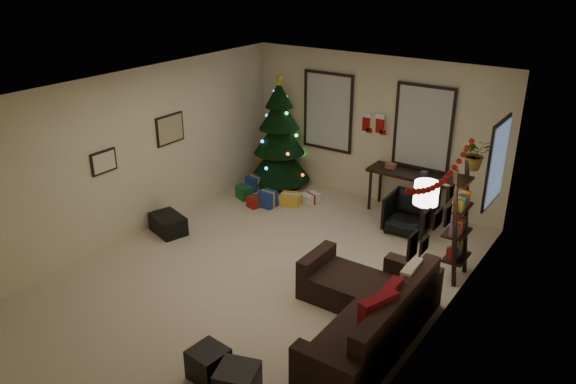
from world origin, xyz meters
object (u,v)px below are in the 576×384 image
object	(u,v)px
sofa	(368,314)
bookshelf	(459,225)
desk_chair	(409,214)
christmas_tree	(279,140)
desk	(409,177)

from	to	relation	value
sofa	bookshelf	world-z (taller)	bookshelf
sofa	bookshelf	size ratio (longest dim) A/B	1.43
sofa	bookshelf	xyz separation A→B (m)	(0.43, 1.86, 0.57)
bookshelf	desk_chair	bearing A→B (deg)	138.96
christmas_tree	bookshelf	distance (m)	4.38
desk	christmas_tree	bearing A→B (deg)	-177.01
christmas_tree	desk_chair	bearing A→B (deg)	-9.65
desk_chair	bookshelf	distance (m)	1.57
sofa	desk_chair	distance (m)	2.92
christmas_tree	bookshelf	world-z (taller)	christmas_tree
christmas_tree	desk	xyz separation A→B (m)	(2.70, 0.14, -0.24)
christmas_tree	desk_chair	distance (m)	3.10
desk_chair	bookshelf	bearing A→B (deg)	-43.74
desk	bookshelf	bearing A→B (deg)	-48.89
bookshelf	sofa	bearing A→B (deg)	-102.96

